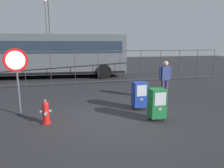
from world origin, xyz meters
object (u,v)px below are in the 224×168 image
Objects in this scene: newspaper_box_primary at (139,94)px; stop_sign at (16,68)px; newspaper_box_secondary at (157,103)px; pedestrian at (165,78)px; fire_hydrant at (46,112)px; bus_far at (50,51)px; street_light_near_right at (49,17)px; bus_near at (50,53)px; street_light_near_left at (47,28)px.

newspaper_box_primary is 4.26m from stop_sign.
pedestrian is (1.43, 2.14, 0.38)m from newspaper_box_secondary.
newspaper_box_primary is at bearing 9.57° from fire_hydrant.
street_light_near_right is (0.27, -3.58, 2.56)m from bus_far.
fire_hydrant is at bearing -47.80° from stop_sign.
bus_near reaches higher than stop_sign.
stop_sign is 14.50m from street_light_near_left.
fire_hydrant is 9.06m from bus_near.
pedestrian is at bearing 17.81° from fire_hydrant.
bus_near is 6.71m from street_light_near_left.
fire_hydrant is 0.10× the size of street_light_near_right.
pedestrian reaches higher than fire_hydrant.
street_light_near_right is (-3.42, 10.11, 3.69)m from newspaper_box_secondary.
bus_far is 1.60× the size of street_light_near_left.
street_light_near_left is at bearing 104.56° from newspaper_box_primary.
newspaper_box_primary is 0.10× the size of bus_near.
pedestrian is at bearing -68.67° from street_light_near_left.
bus_near is 1.01× the size of bus_far.
fire_hydrant is at bearing -87.71° from street_light_near_left.
pedestrian is 9.90m from street_light_near_right.
pedestrian is at bearing 56.23° from newspaper_box_secondary.
stop_sign is at bearing -91.11° from street_light_near_left.
bus_near is at bearing -85.92° from street_light_near_left.
street_light_near_right is (0.07, 0.54, 2.56)m from bus_near.
newspaper_box_primary is at bearing -63.19° from bus_near.
bus_near is 4.12m from bus_far.
fire_hydrant is 15.71m from street_light_near_left.
street_light_near_left is at bearing 103.92° from newspaper_box_secondary.
newspaper_box_secondary is 2.60m from pedestrian.
street_light_near_right is at bearing 108.69° from newspaper_box_secondary.
stop_sign is at bearing -90.40° from bus_far.
newspaper_box_secondary is 10.25m from bus_near.
fire_hydrant is at bearing -170.43° from newspaper_box_primary.
bus_near is (-0.16, 8.96, 1.36)m from fire_hydrant.
pedestrian is at bearing -51.53° from bus_near.
newspaper_box_secondary is 16.72m from street_light_near_left.
street_light_near_left reaches higher than stop_sign.
pedestrian is (5.65, 0.55, -0.65)m from stop_sign.
newspaper_box_primary is at bearing -71.96° from bus_far.
pedestrian is (1.55, 0.99, 0.38)m from newspaper_box_primary.
street_light_near_right reaches higher than fire_hydrant.
fire_hydrant is 13.15m from bus_far.
pedestrian is at bearing -58.66° from street_light_near_right.
newspaper_box_primary reaches higher than fire_hydrant.
stop_sign is 8.01m from bus_near.
bus_far is (-3.57, 12.54, 1.14)m from newspaper_box_primary.
bus_far is 1.43× the size of street_light_near_right.
bus_near and bus_far have the same top height.
fire_hydrant is 1.82m from stop_sign.
newspaper_box_primary is 0.14× the size of street_light_near_right.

